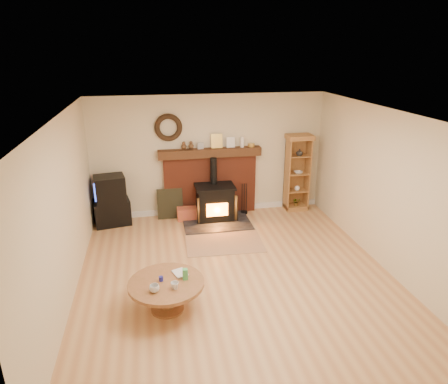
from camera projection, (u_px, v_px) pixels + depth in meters
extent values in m
plane|color=#B67B4C|center=(236.00, 275.00, 6.49)|extent=(5.50, 5.50, 0.00)
cube|color=beige|center=(209.00, 156.00, 8.59)|extent=(5.00, 0.02, 2.60)
cube|color=beige|center=(304.00, 313.00, 3.51)|extent=(5.00, 0.02, 2.60)
cube|color=beige|center=(64.00, 213.00, 5.61)|extent=(0.02, 5.50, 2.60)
cube|color=beige|center=(387.00, 191.00, 6.49)|extent=(0.02, 5.50, 2.60)
cube|color=white|center=(238.00, 115.00, 5.60)|extent=(5.00, 5.50, 0.02)
cube|color=white|center=(210.00, 209.00, 8.99)|extent=(5.00, 0.04, 0.12)
torus|color=black|center=(168.00, 128.00, 8.16)|extent=(0.57, 0.11, 0.57)
cube|color=maroon|center=(210.00, 185.00, 8.74)|extent=(2.00, 0.15, 1.30)
cube|color=#3B1F12|center=(210.00, 153.00, 8.46)|extent=(2.20, 0.22, 0.18)
cube|color=#999999|center=(201.00, 146.00, 8.37)|extent=(0.13, 0.05, 0.14)
cube|color=gold|center=(217.00, 141.00, 8.43)|extent=(0.24, 0.06, 0.30)
cube|color=white|center=(231.00, 142.00, 8.49)|extent=(0.18, 0.05, 0.22)
cylinder|color=white|center=(242.00, 142.00, 8.52)|extent=(0.08, 0.08, 0.22)
cylinder|color=gold|center=(251.00, 145.00, 8.58)|extent=(0.14, 0.14, 0.07)
cube|color=black|center=(217.00, 222.00, 8.43)|extent=(1.40, 1.00, 0.03)
cube|color=black|center=(215.00, 203.00, 8.50)|extent=(0.75, 0.53, 0.69)
cube|color=black|center=(215.00, 187.00, 8.37)|extent=(0.82, 0.59, 0.04)
cylinder|color=black|center=(214.00, 171.00, 8.41)|extent=(0.14, 0.14, 0.56)
cube|color=orange|center=(217.00, 210.00, 8.26)|extent=(0.45, 0.02, 0.28)
cube|color=black|center=(200.00, 209.00, 8.25)|extent=(0.18, 0.24, 0.55)
cube|color=black|center=(233.00, 207.00, 8.36)|extent=(0.18, 0.24, 0.55)
cube|color=brown|center=(224.00, 242.00, 7.59)|extent=(1.49, 1.06, 0.01)
cube|color=black|center=(112.00, 212.00, 8.32)|extent=(0.79, 0.61, 0.52)
cube|color=black|center=(110.00, 188.00, 8.14)|extent=(0.67, 0.59, 0.52)
cube|color=blue|center=(106.00, 191.00, 7.89)|extent=(0.47, 0.10, 0.38)
cube|color=brown|center=(295.00, 207.00, 9.15)|extent=(0.50, 0.36, 0.10)
cube|color=brown|center=(295.00, 172.00, 9.04)|extent=(0.50, 0.02, 1.58)
cube|color=brown|center=(287.00, 175.00, 8.84)|extent=(0.02, 0.36, 1.58)
cube|color=brown|center=(307.00, 173.00, 8.92)|extent=(0.02, 0.36, 1.58)
cube|color=brown|center=(300.00, 137.00, 8.60)|extent=(0.56, 0.40, 0.10)
cube|color=brown|center=(296.00, 190.00, 9.02)|extent=(0.46, 0.32, 0.02)
cube|color=brown|center=(297.00, 173.00, 8.88)|extent=(0.46, 0.32, 0.02)
cube|color=brown|center=(298.00, 156.00, 8.74)|extent=(0.46, 0.32, 0.02)
imported|color=white|center=(300.00, 152.00, 8.66)|extent=(0.15, 0.15, 0.15)
imported|color=white|center=(298.00, 173.00, 8.82)|extent=(0.19, 0.19, 0.05)
sphere|color=white|center=(297.00, 188.00, 8.95)|extent=(0.12, 0.12, 0.12)
imported|color=#44A256|center=(296.00, 202.00, 9.06)|extent=(0.17, 0.15, 0.19)
cube|color=#C67E25|center=(187.00, 214.00, 8.57)|extent=(0.43, 0.28, 0.26)
cube|color=black|center=(170.00, 204.00, 8.58)|extent=(0.55, 0.15, 0.65)
cylinder|color=black|center=(244.00, 212.00, 8.92)|extent=(0.16, 0.16, 0.04)
cylinder|color=black|center=(242.00, 199.00, 8.80)|extent=(0.02, 0.02, 0.70)
cylinder|color=black|center=(244.00, 199.00, 8.81)|extent=(0.02, 0.02, 0.70)
cylinder|color=black|center=(246.00, 198.00, 8.82)|extent=(0.02, 0.02, 0.70)
cylinder|color=brown|center=(168.00, 308.00, 5.65)|extent=(0.47, 0.47, 0.03)
cylinder|color=brown|center=(167.00, 296.00, 5.59)|extent=(0.17, 0.17, 0.37)
cylinder|color=brown|center=(166.00, 283.00, 5.51)|extent=(1.06, 1.06, 0.05)
imported|color=white|center=(154.00, 288.00, 5.27)|extent=(0.13, 0.13, 0.10)
imported|color=white|center=(175.00, 286.00, 5.33)|extent=(0.11, 0.11, 0.10)
imported|color=#4C331E|center=(174.00, 275.00, 5.66)|extent=(0.18, 0.24, 0.02)
cylinder|color=navy|center=(161.00, 279.00, 5.52)|extent=(0.06, 0.06, 0.07)
cube|color=#44A256|center=(185.00, 274.00, 5.54)|extent=(0.07, 0.07, 0.16)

